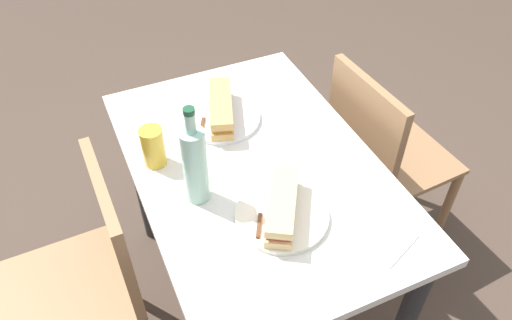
{
  "coord_description": "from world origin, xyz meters",
  "views": [
    {
      "loc": [
        -0.98,
        0.44,
        1.78
      ],
      "look_at": [
        0.0,
        0.0,
        0.75
      ],
      "focal_mm": 35.29,
      "sensor_mm": 36.0,
      "label": 1
    }
  ],
  "objects_px": {
    "beer_glass": "(153,147)",
    "knife_near": "(203,119)",
    "chair_far": "(91,274)",
    "plate_far": "(282,216)",
    "plate_near": "(222,118)",
    "knife_far": "(260,214)",
    "dining_table": "(256,194)",
    "baguette_sandwich_far": "(282,206)",
    "baguette_sandwich_near": "(221,108)",
    "water_bottle": "(195,164)",
    "chair_near": "(378,155)"
  },
  "relations": [
    {
      "from": "chair_far",
      "to": "beer_glass",
      "type": "distance_m",
      "value": 0.44
    },
    {
      "from": "knife_far",
      "to": "water_bottle",
      "type": "height_order",
      "value": "water_bottle"
    },
    {
      "from": "chair_near",
      "to": "water_bottle",
      "type": "height_order",
      "value": "water_bottle"
    },
    {
      "from": "chair_near",
      "to": "baguette_sandwich_far",
      "type": "relative_size",
      "value": 3.52
    },
    {
      "from": "chair_near",
      "to": "plate_far",
      "type": "relative_size",
      "value": 3.31
    },
    {
      "from": "chair_far",
      "to": "baguette_sandwich_far",
      "type": "bearing_deg",
      "value": -112.31
    },
    {
      "from": "plate_near",
      "to": "baguette_sandwich_near",
      "type": "relative_size",
      "value": 0.99
    },
    {
      "from": "baguette_sandwich_near",
      "to": "plate_far",
      "type": "xyz_separation_m",
      "value": [
        -0.45,
        0.0,
        -0.04
      ]
    },
    {
      "from": "baguette_sandwich_far",
      "to": "water_bottle",
      "type": "relative_size",
      "value": 0.77
    },
    {
      "from": "chair_far",
      "to": "plate_near",
      "type": "height_order",
      "value": "chair_far"
    },
    {
      "from": "knife_near",
      "to": "knife_far",
      "type": "distance_m",
      "value": 0.44
    },
    {
      "from": "dining_table",
      "to": "chair_far",
      "type": "xyz_separation_m",
      "value": [
        0.0,
        0.55,
        -0.12
      ]
    },
    {
      "from": "knife_near",
      "to": "plate_far",
      "type": "bearing_deg",
      "value": -173.07
    },
    {
      "from": "plate_near",
      "to": "knife_far",
      "type": "xyz_separation_m",
      "value": [
        -0.43,
        0.06,
        0.01
      ]
    },
    {
      "from": "chair_far",
      "to": "baguette_sandwich_far",
      "type": "relative_size",
      "value": 3.52
    },
    {
      "from": "baguette_sandwich_near",
      "to": "beer_glass",
      "type": "distance_m",
      "value": 0.28
    },
    {
      "from": "baguette_sandwich_near",
      "to": "knife_far",
      "type": "bearing_deg",
      "value": 172.43
    },
    {
      "from": "chair_far",
      "to": "beer_glass",
      "type": "xyz_separation_m",
      "value": [
        0.13,
        -0.28,
        0.31
      ]
    },
    {
      "from": "beer_glass",
      "to": "knife_near",
      "type": "bearing_deg",
      "value": -59.38
    },
    {
      "from": "plate_near",
      "to": "knife_near",
      "type": "bearing_deg",
      "value": 81.48
    },
    {
      "from": "chair_far",
      "to": "knife_near",
      "type": "height_order",
      "value": "chair_far"
    },
    {
      "from": "plate_near",
      "to": "knife_far",
      "type": "distance_m",
      "value": 0.44
    },
    {
      "from": "dining_table",
      "to": "baguette_sandwich_far",
      "type": "bearing_deg",
      "value": 174.67
    },
    {
      "from": "plate_near",
      "to": "knife_far",
      "type": "bearing_deg",
      "value": 172.43
    },
    {
      "from": "knife_near",
      "to": "plate_far",
      "type": "relative_size",
      "value": 0.65
    },
    {
      "from": "plate_far",
      "to": "water_bottle",
      "type": "xyz_separation_m",
      "value": [
        0.16,
        0.18,
        0.12
      ]
    },
    {
      "from": "plate_near",
      "to": "plate_far",
      "type": "height_order",
      "value": "same"
    },
    {
      "from": "plate_near",
      "to": "water_bottle",
      "type": "relative_size",
      "value": 0.82
    },
    {
      "from": "chair_near",
      "to": "beer_glass",
      "type": "relative_size",
      "value": 6.66
    },
    {
      "from": "baguette_sandwich_near",
      "to": "beer_glass",
      "type": "xyz_separation_m",
      "value": [
        -0.11,
        0.25,
        0.01
      ]
    },
    {
      "from": "plate_near",
      "to": "plate_far",
      "type": "distance_m",
      "value": 0.45
    },
    {
      "from": "chair_near",
      "to": "dining_table",
      "type": "bearing_deg",
      "value": 99.3
    },
    {
      "from": "plate_near",
      "to": "plate_far",
      "type": "xyz_separation_m",
      "value": [
        -0.45,
        0.0,
        0.0
      ]
    },
    {
      "from": "baguette_sandwich_near",
      "to": "water_bottle",
      "type": "relative_size",
      "value": 0.82
    },
    {
      "from": "plate_near",
      "to": "knife_near",
      "type": "height_order",
      "value": "knife_near"
    },
    {
      "from": "chair_far",
      "to": "plate_far",
      "type": "bearing_deg",
      "value": -112.31
    },
    {
      "from": "baguette_sandwich_far",
      "to": "water_bottle",
      "type": "distance_m",
      "value": 0.26
    },
    {
      "from": "baguette_sandwich_near",
      "to": "baguette_sandwich_far",
      "type": "xyz_separation_m",
      "value": [
        -0.45,
        0.0,
        -0.0
      ]
    },
    {
      "from": "baguette_sandwich_far",
      "to": "knife_far",
      "type": "distance_m",
      "value": 0.07
    },
    {
      "from": "knife_far",
      "to": "baguette_sandwich_far",
      "type": "bearing_deg",
      "value": -110.0
    },
    {
      "from": "chair_far",
      "to": "knife_far",
      "type": "xyz_separation_m",
      "value": [
        -0.2,
        -0.47,
        0.26
      ]
    },
    {
      "from": "plate_far",
      "to": "beer_glass",
      "type": "distance_m",
      "value": 0.43
    },
    {
      "from": "knife_near",
      "to": "dining_table",
      "type": "bearing_deg",
      "value": -162.95
    },
    {
      "from": "chair_near",
      "to": "water_bottle",
      "type": "bearing_deg",
      "value": 100.54
    },
    {
      "from": "plate_near",
      "to": "beer_glass",
      "type": "distance_m",
      "value": 0.28
    },
    {
      "from": "chair_far",
      "to": "knife_far",
      "type": "distance_m",
      "value": 0.58
    },
    {
      "from": "dining_table",
      "to": "baguette_sandwich_near",
      "type": "relative_size",
      "value": 4.12
    },
    {
      "from": "chair_far",
      "to": "chair_near",
      "type": "distance_m",
      "value": 1.1
    },
    {
      "from": "chair_far",
      "to": "plate_far",
      "type": "xyz_separation_m",
      "value": [
        -0.22,
        -0.53,
        0.25
      ]
    },
    {
      "from": "baguette_sandwich_near",
      "to": "water_bottle",
      "type": "distance_m",
      "value": 0.35
    }
  ]
}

